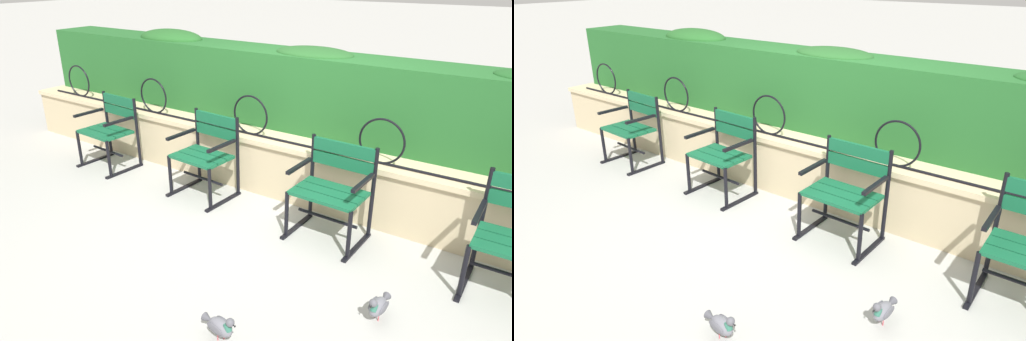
# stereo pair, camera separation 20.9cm
# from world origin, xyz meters

# --- Properties ---
(ground_plane) EXTENTS (60.00, 60.00, 0.00)m
(ground_plane) POSITION_xyz_m (0.00, 0.00, 0.00)
(ground_plane) COLOR #ADADA8
(stone_wall) EXTENTS (8.11, 0.41, 0.61)m
(stone_wall) POSITION_xyz_m (0.00, 0.81, 0.31)
(stone_wall) COLOR #C6B289
(stone_wall) RESTS_ON ground
(iron_arch_fence) EXTENTS (7.55, 0.02, 0.42)m
(iron_arch_fence) POSITION_xyz_m (-0.40, 0.74, 0.78)
(iron_arch_fence) COLOR black
(iron_arch_fence) RESTS_ON stone_wall
(hedge_row) EXTENTS (7.95, 0.58, 0.90)m
(hedge_row) POSITION_xyz_m (-0.02, 1.28, 1.03)
(hedge_row) COLOR #236028
(hedge_row) RESTS_ON stone_wall
(park_chair_leftmost) EXTENTS (0.63, 0.55, 0.83)m
(park_chair_leftmost) POSITION_xyz_m (-2.23, 0.34, 0.46)
(park_chair_leftmost) COLOR #145B38
(park_chair_leftmost) RESTS_ON ground
(park_chair_centre_left) EXTENTS (0.63, 0.55, 0.84)m
(park_chair_centre_left) POSITION_xyz_m (-0.79, 0.37, 0.46)
(park_chair_centre_left) COLOR #145B38
(park_chair_centre_left) RESTS_ON ground
(park_chair_centre_right) EXTENTS (0.65, 0.54, 0.84)m
(park_chair_centre_right) POSITION_xyz_m (0.64, 0.34, 0.46)
(park_chair_centre_right) COLOR #145B38
(park_chair_centre_right) RESTS_ON ground
(pigeon_near_chairs) EXTENTS (0.29, 0.13, 0.22)m
(pigeon_near_chairs) POSITION_xyz_m (0.63, -1.23, 0.11)
(pigeon_near_chairs) COLOR slate
(pigeon_near_chairs) RESTS_ON ground
(pigeon_far_side) EXTENTS (0.11, 0.29, 0.22)m
(pigeon_far_side) POSITION_xyz_m (1.40, -0.48, 0.11)
(pigeon_far_side) COLOR slate
(pigeon_far_side) RESTS_ON ground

